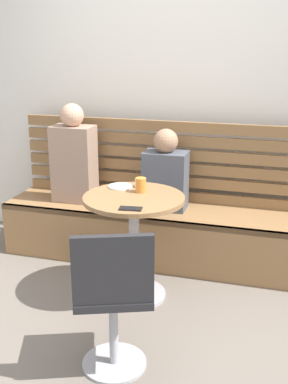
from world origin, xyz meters
TOP-DOWN VIEW (x-y plane):
  - ground at (0.00, 0.00)m, footprint 8.00×8.00m
  - back_wall at (0.00, 1.64)m, footprint 5.20×0.10m
  - booth_bench at (0.00, 1.20)m, footprint 2.70×0.52m
  - booth_backrest at (0.00, 1.44)m, footprint 2.65×0.04m
  - cafe_table at (-0.09, 0.58)m, footprint 0.68×0.68m
  - white_chair at (0.04, -0.23)m, footprint 0.52×0.52m
  - person_adult at (-0.81, 1.22)m, footprint 0.34×0.22m
  - person_child_left at (-0.04, 1.23)m, footprint 0.34×0.22m
  - cup_tumbler_orange at (-0.08, 0.68)m, footprint 0.07×0.07m
  - cup_espresso_small at (-0.12, 0.79)m, footprint 0.06×0.06m
  - plate_small at (-0.25, 0.75)m, footprint 0.17×0.17m
  - phone_on_table at (-0.04, 0.34)m, footprint 0.15×0.09m

SIDE VIEW (x-z plane):
  - ground at x=0.00m, z-range 0.00..0.00m
  - booth_bench at x=0.00m, z-range 0.00..0.44m
  - white_chair at x=0.04m, z-range 0.04..0.89m
  - cafe_table at x=-0.09m, z-range 0.15..0.89m
  - person_child_left at x=-0.04m, z-range 0.40..1.04m
  - phone_on_table at x=-0.04m, z-range 0.74..0.75m
  - plate_small at x=-0.25m, z-range 0.74..0.75m
  - cup_espresso_small at x=-0.12m, z-range 0.74..0.79m
  - booth_backrest at x=0.00m, z-range 0.44..1.11m
  - cup_tumbler_orange at x=-0.08m, z-range 0.74..0.84m
  - person_adult at x=-0.81m, z-range 0.40..1.21m
  - back_wall at x=0.00m, z-range 0.00..2.90m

